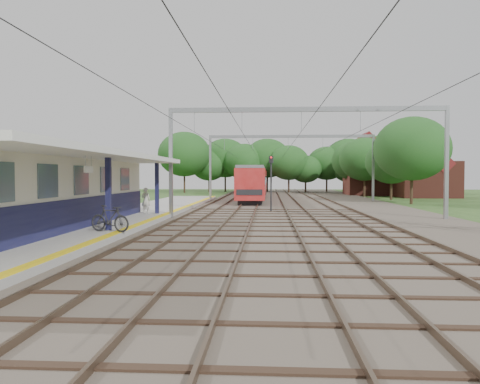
{
  "coord_description": "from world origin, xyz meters",
  "views": [
    {
      "loc": [
        1.17,
        -14.22,
        2.76
      ],
      "look_at": [
        -0.83,
        18.48,
        1.6
      ],
      "focal_mm": 35.0,
      "sensor_mm": 36.0,
      "label": 1
    }
  ],
  "objects": [
    {
      "name": "house_far",
      "position": [
        16.0,
        52.0,
        3.23
      ],
      "size": [
        8.0,
        6.12,
        8.66
      ],
      "color": "brown",
      "rests_on": "ground"
    },
    {
      "name": "station_building",
      "position": [
        -8.88,
        7.0,
        2.04
      ],
      "size": [
        3.41,
        18.0,
        3.4
      ],
      "color": "beige",
      "rests_on": "platform"
    },
    {
      "name": "person",
      "position": [
        -6.62,
        15.0,
        1.17
      ],
      "size": [
        0.67,
        0.52,
        1.65
      ],
      "primitive_type": "imported",
      "rotation": [
        0.0,
        0.0,
        2.92
      ],
      "color": "beige",
      "rests_on": "platform"
    },
    {
      "name": "signal_post",
      "position": [
        1.35,
        20.37,
        2.61
      ],
      "size": [
        0.33,
        0.3,
        4.2
      ],
      "rotation": [
        0.0,
        0.0,
        -0.4
      ],
      "color": "black",
      "rests_on": "ground"
    },
    {
      "name": "tree_band",
      "position": [
        3.84,
        57.12,
        4.92
      ],
      "size": [
        31.72,
        30.88,
        8.82
      ],
      "color": "#382619",
      "rests_on": "ground"
    },
    {
      "name": "house_near",
      "position": [
        21.0,
        46.0,
        2.99
      ],
      "size": [
        7.0,
        6.12,
        7.89
      ],
      "color": "brown",
      "rests_on": "ground"
    },
    {
      "name": "canopy",
      "position": [
        -7.77,
        6.0,
        3.64
      ],
      "size": [
        6.4,
        20.0,
        3.44
      ],
      "color": "#13133C",
      "rests_on": "platform"
    },
    {
      "name": "platform",
      "position": [
        -7.5,
        14.0,
        0.17
      ],
      "size": [
        5.0,
        52.0,
        0.35
      ],
      "primitive_type": "cube",
      "color": "gray",
      "rests_on": "ground"
    },
    {
      "name": "train",
      "position": [
        -0.5,
        43.24,
        2.0
      ],
      "size": [
        2.71,
        33.8,
        3.58
      ],
      "color": "black",
      "rests_on": "ballast_bed"
    },
    {
      "name": "ballast_bed",
      "position": [
        4.0,
        30.0,
        0.05
      ],
      "size": [
        18.0,
        90.0,
        0.1
      ],
      "primitive_type": "cube",
      "color": "#473D33",
      "rests_on": "ground"
    },
    {
      "name": "rail_tracks",
      "position": [
        1.5,
        30.0,
        0.18
      ],
      "size": [
        11.8,
        88.0,
        0.15
      ],
      "color": "brown",
      "rests_on": "ballast_bed"
    },
    {
      "name": "bicycle",
      "position": [
        -5.6,
        5.28,
        0.92
      ],
      "size": [
        1.97,
        1.06,
        1.14
      ],
      "primitive_type": "imported",
      "rotation": [
        0.0,
        0.0,
        1.28
      ],
      "color": "black",
      "rests_on": "platform"
    },
    {
      "name": "ground",
      "position": [
        0.0,
        0.0,
        0.0
      ],
      "size": [
        160.0,
        160.0,
        0.0
      ],
      "primitive_type": "plane",
      "color": "#2D4C1E",
      "rests_on": "ground"
    },
    {
      "name": "catenary_system",
      "position": [
        3.39,
        25.28,
        5.51
      ],
      "size": [
        17.22,
        88.0,
        7.0
      ],
      "color": "gray",
      "rests_on": "ground"
    },
    {
      "name": "yellow_stripe",
      "position": [
        -5.25,
        14.0,
        0.35
      ],
      "size": [
        0.45,
        52.0,
        0.01
      ],
      "primitive_type": "cube",
      "color": "yellow",
      "rests_on": "platform"
    }
  ]
}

